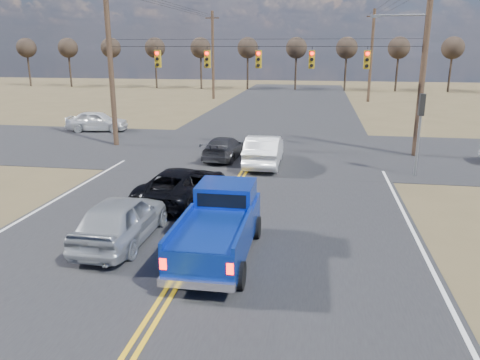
% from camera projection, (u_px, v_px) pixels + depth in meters
% --- Properties ---
extents(ground, '(160.00, 160.00, 0.00)m').
position_uv_depth(ground, '(159.00, 310.00, 11.00)').
color(ground, brown).
rests_on(ground, ground).
extents(road_main, '(14.00, 120.00, 0.02)m').
position_uv_depth(road_main, '(234.00, 188.00, 20.49)').
color(road_main, '#28282B').
rests_on(road_main, ground).
extents(road_cross, '(120.00, 12.00, 0.02)m').
position_uv_depth(road_cross, '(258.00, 150.00, 28.08)').
color(road_cross, '#28282B').
rests_on(road_cross, ground).
extents(signal_gantry, '(19.60, 4.83, 10.00)m').
position_uv_depth(signal_gantry, '(267.00, 64.00, 26.41)').
color(signal_gantry, '#473323').
rests_on(signal_gantry, ground).
extents(utility_poles, '(19.60, 58.32, 10.00)m').
position_uv_depth(utility_poles, '(256.00, 61.00, 25.70)').
color(utility_poles, '#473323').
rests_on(utility_poles, ground).
extents(treeline, '(87.00, 117.80, 7.40)m').
position_uv_depth(treeline, '(274.00, 51.00, 35.02)').
color(treeline, '#33261C').
rests_on(treeline, ground).
extents(pickup_truck, '(2.08, 5.13, 1.92)m').
position_uv_depth(pickup_truck, '(219.00, 226.00, 13.59)').
color(pickup_truck, black).
rests_on(pickup_truck, ground).
extents(silver_suv, '(1.85, 4.54, 1.54)m').
position_uv_depth(silver_suv, '(122.00, 219.00, 14.66)').
color(silver_suv, '#ABAFB4').
rests_on(silver_suv, ground).
extents(black_suv, '(3.04, 5.27, 1.38)m').
position_uv_depth(black_suv, '(183.00, 185.00, 18.56)').
color(black_suv, black).
rests_on(black_suv, ground).
extents(white_car_queue, '(1.74, 4.85, 1.59)m').
position_uv_depth(white_car_queue, '(264.00, 150.00, 24.28)').
color(white_car_queue, white).
rests_on(white_car_queue, ground).
extents(dgrey_car_queue, '(2.05, 4.34, 1.22)m').
position_uv_depth(dgrey_car_queue, '(224.00, 148.00, 25.78)').
color(dgrey_car_queue, '#2D2E32').
rests_on(dgrey_car_queue, ground).
extents(cross_car_west, '(2.38, 4.59, 1.49)m').
position_uv_depth(cross_car_west, '(97.00, 121.00, 34.27)').
color(cross_car_west, white).
rests_on(cross_car_west, ground).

